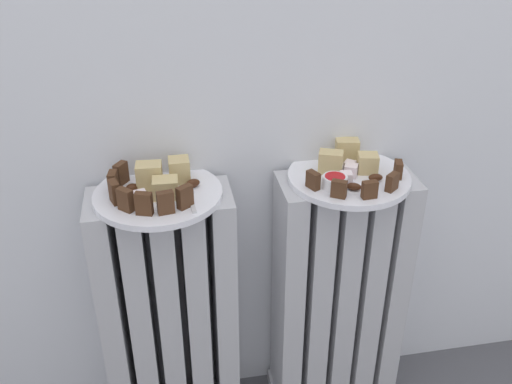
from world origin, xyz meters
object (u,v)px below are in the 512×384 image
radiator_right (338,298)px  jam_bowl_right (335,181)px  radiator_left (170,319)px  fork (190,198)px  plate_right (349,177)px  plate_left (158,194)px

radiator_right → jam_bowl_right: bearing=-134.4°
radiator_left → radiator_right: (0.37, 0.00, 0.00)m
fork → jam_bowl_right: bearing=-1.7°
plate_right → radiator_left: bearing=180.0°
radiator_right → fork: fork is taller
jam_bowl_right → fork: 0.27m
radiator_left → plate_right: size_ratio=2.46×
plate_left → plate_right: bearing=0.0°
fork → radiator_right: bearing=6.7°
radiator_left → jam_bowl_right: jam_bowl_right is taller
plate_right → fork: size_ratio=2.63×
radiator_left → plate_left: 0.31m
radiator_right → jam_bowl_right: (-0.04, -0.05, 0.33)m
plate_left → jam_bowl_right: size_ratio=5.17×
plate_right → fork: fork is taller
radiator_left → fork: 0.32m
plate_left → plate_right: same height
plate_left → jam_bowl_right: jam_bowl_right is taller
plate_right → fork: (-0.32, -0.04, 0.01)m
plate_left → jam_bowl_right: 0.33m
radiator_right → fork: size_ratio=6.47×
radiator_right → radiator_left: bearing=180.0°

